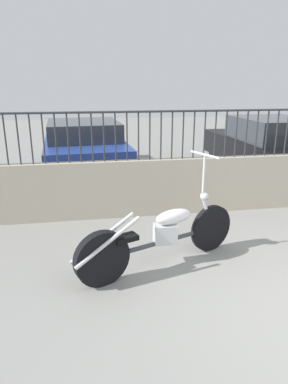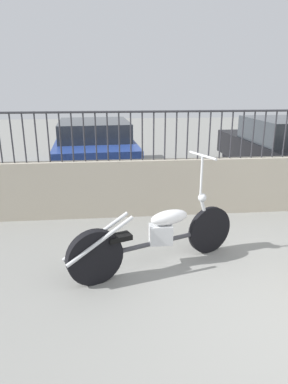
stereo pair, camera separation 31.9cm
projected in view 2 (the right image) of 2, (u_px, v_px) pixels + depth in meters
name	position (u px, v px, depth m)	size (l,w,h in m)	color
low_wall	(222.00, 186.00, 5.95)	(10.09, 0.18, 0.97)	#B2A893
fence_railing	(227.00, 127.00, 5.64)	(10.09, 0.04, 0.80)	#2D2D33
motorcycle_dark_grey	(149.00, 238.00, 4.13)	(2.17, 1.00, 1.37)	black
car_blue	(95.00, 147.00, 8.43)	(2.06, 4.10, 1.34)	black
car_black	(281.00, 147.00, 8.32)	(1.83, 4.20, 1.40)	black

